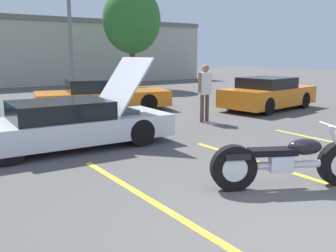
% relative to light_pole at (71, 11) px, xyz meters
% --- Properties ---
extents(ground_plane, '(80.00, 80.00, 0.00)m').
position_rel_light_pole_xyz_m(ground_plane, '(-3.06, -15.60, -4.06)').
color(ground_plane, '#514F4C').
extents(parking_stripe_foreground, '(0.12, 5.86, 0.01)m').
position_rel_light_pole_xyz_m(parking_stripe_foreground, '(-4.04, -14.29, -4.05)').
color(parking_stripe_foreground, yellow).
rests_on(parking_stripe_foreground, ground).
extents(parking_stripe_middle, '(0.12, 5.86, 0.01)m').
position_rel_light_pole_xyz_m(parking_stripe_middle, '(-1.27, -14.29, -4.05)').
color(parking_stripe_middle, yellow).
rests_on(parking_stripe_middle, ground).
extents(light_pole, '(1.21, 0.28, 7.36)m').
position_rel_light_pole_xyz_m(light_pole, '(0.00, 0.00, 0.00)').
color(light_pole, slate).
rests_on(light_pole, ground).
extents(tree_background, '(3.37, 3.37, 5.93)m').
position_rel_light_pole_xyz_m(tree_background, '(4.31, 1.76, -0.08)').
color(tree_background, brown).
rests_on(tree_background, ground).
extents(motorcycle, '(2.27, 1.28, 1.00)m').
position_rel_light_pole_xyz_m(motorcycle, '(-1.98, -14.40, -3.63)').
color(motorcycle, black).
rests_on(motorcycle, ground).
extents(show_car_hood_open, '(4.65, 1.92, 2.00)m').
position_rel_light_pole_xyz_m(show_car_hood_open, '(-3.86, -9.93, -3.52)').
color(show_car_hood_open, silver).
rests_on(show_car_hood_open, ground).
extents(parked_car_mid_row, '(5.03, 2.89, 1.18)m').
position_rel_light_pole_xyz_m(parked_car_mid_row, '(-0.98, -5.37, -3.49)').
color(parked_car_mid_row, orange).
rests_on(parked_car_mid_row, ground).
extents(parked_car_right_row, '(4.25, 2.30, 1.21)m').
position_rel_light_pole_xyz_m(parked_car_right_row, '(4.36, -8.56, -3.48)').
color(parked_car_right_row, orange).
rests_on(parked_car_right_row, ground).
extents(spectator_by_show_car, '(0.52, 0.23, 1.76)m').
position_rel_light_pole_xyz_m(spectator_by_show_car, '(0.68, -9.22, -3.01)').
color(spectator_by_show_car, brown).
rests_on(spectator_by_show_car, ground).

